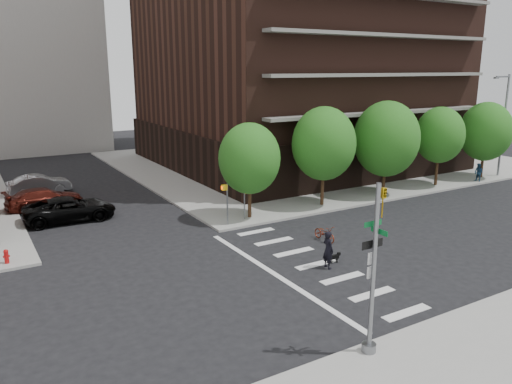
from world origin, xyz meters
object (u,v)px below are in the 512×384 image
Objects in this scene: dog_walker at (328,250)px; pedestrian_far at (479,173)px; traffic_signal at (373,283)px; parked_car_maroon at (44,198)px; fire_hydrant at (6,256)px; parked_car_black at (70,209)px; scooter at (325,233)px; parked_car_silver at (39,184)px.

dog_walker reaches higher than pedestrian_far.
traffic_signal is 3.13× the size of dog_walker.
dog_walker is at bearing -71.24° from pedestrian_far.
dog_walker is at bearing -156.58° from parked_car_maroon.
fire_hydrant is 7.65m from parked_car_black.
scooter is at bearing -146.00° from parked_car_maroon.
traffic_signal is at bearing -61.38° from pedestrian_far.
parked_car_black is 16.48m from scooter.
dog_walker reaches higher than fire_hydrant.
traffic_signal reaches higher than parked_car_black.
parked_car_black is 3.61× the size of pedestrian_far.
parked_car_silver is 2.69× the size of scooter.
parked_car_black reaches higher than scooter.
parked_car_silver is at bearing -115.75° from pedestrian_far.
parked_car_black is 17.51m from dog_walker.
pedestrian_far is (36.69, -0.30, 0.39)m from fire_hydrant.
parked_car_silver reaches higher than fire_hydrant.
traffic_signal is at bearing -56.74° from fire_hydrant.
parked_car_black reaches higher than parked_car_maroon.
parked_car_silver is at bearing -9.86° from parked_car_maroon.
parked_car_maroon is 21.37m from dog_walker.
pedestrian_far is (32.41, -6.63, 0.15)m from parked_car_black.
scooter is (12.42, -20.28, -0.31)m from parked_car_silver.
scooter is at bearing -132.02° from parked_car_black.
traffic_signal is 8.20× the size of fire_hydrant.
parked_car_silver reaches higher than parked_car_maroon.
parked_car_maroon is 3.28× the size of pedestrian_far.
scooter is at bearing -77.44° from pedestrian_far.
parked_car_black is 1.10× the size of parked_car_maroon.
parked_car_black is 3.30× the size of scooter.
parked_car_silver is at bearing 6.28° from parked_car_black.
fire_hydrant is 0.46× the size of pedestrian_far.
parked_car_maroon reaches higher than scooter.
parked_car_maroon is 1.11× the size of parked_car_silver.
traffic_signal is 1.16× the size of parked_car_maroon.
fire_hydrant is 0.16× the size of parked_car_silver.
fire_hydrant is 36.69m from pedestrian_far.
dog_walker is (13.69, -8.44, 0.41)m from fire_hydrant.
fire_hydrant is 0.13× the size of parked_car_black.
fire_hydrant is at bearing -91.21° from pedestrian_far.
parked_car_silver is (3.66, 15.11, 0.22)m from fire_hydrant.
pedestrian_far reaches higher than parked_car_black.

